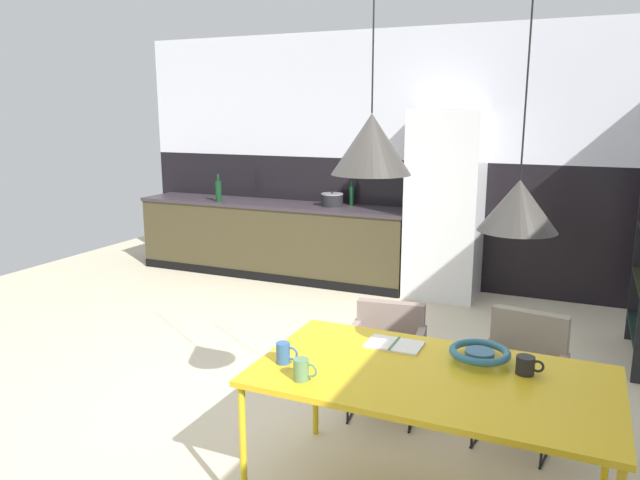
{
  "coord_description": "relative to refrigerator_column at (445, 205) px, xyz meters",
  "views": [
    {
      "loc": [
        1.97,
        -3.3,
        1.98
      ],
      "look_at": [
        0.13,
        0.85,
        1.0
      ],
      "focal_mm": 33.87,
      "sensor_mm": 36.0,
      "label": 1
    }
  ],
  "objects": [
    {
      "name": "pendant_lamp_over_table_far",
      "position": [
        1.09,
        -3.61,
        0.58
      ],
      "size": [
        0.34,
        0.34,
        1.35
      ],
      "color": "black"
    },
    {
      "name": "mug_wide_latte",
      "position": [
        1.16,
        -3.44,
        -0.22
      ],
      "size": [
        0.13,
        0.09,
        0.09
      ],
      "color": "black",
      "rests_on": "dining_table"
    },
    {
      "name": "pendant_lamp_over_table_near",
      "position": [
        0.41,
        -3.59,
        0.82
      ],
      "size": [
        0.38,
        0.38,
        1.14
      ],
      "color": "black"
    },
    {
      "name": "mug_short_terracotta",
      "position": [
        0.04,
        -3.8,
        -0.21
      ],
      "size": [
        0.12,
        0.07,
        0.11
      ],
      "color": "#335B93",
      "rests_on": "dining_table"
    },
    {
      "name": "bottle_oil_tall",
      "position": [
        -2.72,
        -0.18,
        0.03
      ],
      "size": [
        0.07,
        0.07,
        0.33
      ],
      "color": "#0F3319",
      "rests_on": "kitchen_counter"
    },
    {
      "name": "fruit_bowl",
      "position": [
        0.93,
        -3.37,
        -0.23
      ],
      "size": [
        0.31,
        0.31,
        0.07
      ],
      "color": "#33607F",
      "rests_on": "dining_table"
    },
    {
      "name": "refrigerator_column",
      "position": [
        0.0,
        0.0,
        0.0
      ],
      "size": [
        0.75,
        0.6,
        2.0
      ],
      "primitive_type": "cube",
      "color": "silver",
      "rests_on": "ground"
    },
    {
      "name": "back_wall_panel_upper",
      "position": [
        -0.62,
        0.36,
        1.15
      ],
      "size": [
        6.64,
        0.12,
        1.43
      ],
      "primitive_type": "cube",
      "color": "silver",
      "rests_on": "back_wall_splashback_dark"
    },
    {
      "name": "bottle_vinegar_dark",
      "position": [
        -1.14,
        0.21,
        0.01
      ],
      "size": [
        0.06,
        0.06,
        0.28
      ],
      "color": "#0F3319",
      "rests_on": "kitchen_counter"
    },
    {
      "name": "ground_plane",
      "position": [
        -0.62,
        -3.03,
        -1.0
      ],
      "size": [
        8.97,
        8.97,
        0.0
      ],
      "primitive_type": "plane",
      "color": "beige"
    },
    {
      "name": "kitchen_counter",
      "position": [
        -2.09,
        -0.0,
        -0.55
      ],
      "size": [
        3.43,
        0.63,
        0.9
      ],
      "color": "#3F3722",
      "rests_on": "ground"
    },
    {
      "name": "mug_tall_blue",
      "position": [
        0.2,
        -3.94,
        -0.21
      ],
      "size": [
        0.12,
        0.07,
        0.11
      ],
      "color": "#5B8456",
      "rests_on": "dining_table"
    },
    {
      "name": "dining_table",
      "position": [
        0.75,
        -3.62,
        -0.31
      ],
      "size": [
        1.71,
        0.94,
        0.73
      ],
      "color": "gold",
      "rests_on": "ground"
    },
    {
      "name": "open_book",
      "position": [
        0.48,
        -3.36,
        -0.26
      ],
      "size": [
        0.29,
        0.2,
        0.02
      ],
      "color": "white",
      "rests_on": "dining_table"
    },
    {
      "name": "armchair_by_stool",
      "position": [
        1.09,
        -2.73,
        -0.51
      ],
      "size": [
        0.55,
        0.53,
        0.78
      ],
      "rotation": [
        0.0,
        0.0,
        2.99
      ],
      "color": "gray",
      "rests_on": "ground"
    },
    {
      "name": "cooking_pot",
      "position": [
        -1.32,
        0.05,
        -0.03
      ],
      "size": [
        0.26,
        0.26,
        0.17
      ],
      "color": "black",
      "rests_on": "kitchen_counter"
    },
    {
      "name": "armchair_head_of_table",
      "position": [
        0.24,
        -2.71,
        -0.52
      ],
      "size": [
        0.54,
        0.53,
        0.72
      ],
      "rotation": [
        0.0,
        0.0,
        3.27
      ],
      "color": "gray",
      "rests_on": "ground"
    },
    {
      "name": "back_wall_splashback_dark",
      "position": [
        -0.62,
        0.36,
        -0.28
      ],
      "size": [
        6.64,
        0.12,
        1.43
      ],
      "primitive_type": "cube",
      "color": "black",
      "rests_on": "ground"
    }
  ]
}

